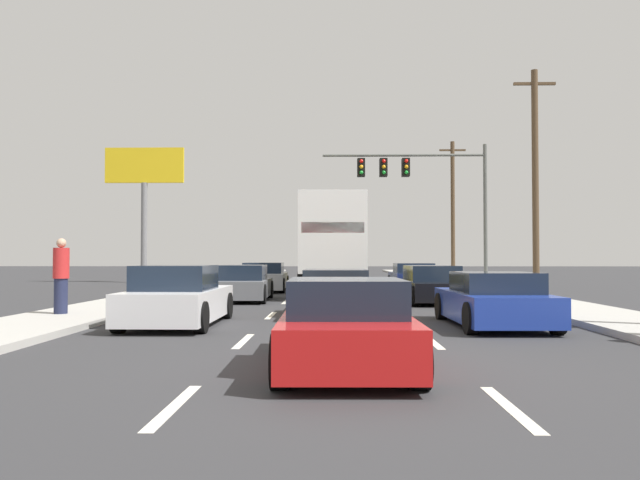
% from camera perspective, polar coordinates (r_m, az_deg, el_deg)
% --- Properties ---
extents(ground_plane, '(140.00, 140.00, 0.00)m').
position_cam_1_polar(ground_plane, '(34.05, 1.34, -4.09)').
color(ground_plane, '#333335').
extents(sidewalk_right, '(2.46, 80.00, 0.14)m').
position_cam_1_polar(sidewalk_right, '(29.78, 13.96, -4.28)').
color(sidewalk_right, '#B2AFA8').
rests_on(sidewalk_right, ground_plane).
extents(sidewalk_left, '(2.46, 80.00, 0.14)m').
position_cam_1_polar(sidewalk_left, '(29.75, -11.25, -4.30)').
color(sidewalk_left, '#B2AFA8').
rests_on(sidewalk_left, ground_plane).
extents(lane_markings, '(3.54, 57.00, 0.01)m').
position_cam_1_polar(lane_markings, '(29.01, 1.36, -4.53)').
color(lane_markings, silver).
rests_on(lane_markings, ground_plane).
extents(car_silver, '(2.08, 4.58, 1.27)m').
position_cam_1_polar(car_silver, '(28.44, -5.02, -3.41)').
color(car_silver, '#B7BABF').
rests_on(car_silver, ground_plane).
extents(car_gray, '(1.90, 4.17, 1.24)m').
position_cam_1_polar(car_gray, '(22.21, -6.91, -3.97)').
color(car_gray, slate).
rests_on(car_gray, ground_plane).
extents(car_white, '(1.88, 4.16, 1.34)m').
position_cam_1_polar(car_white, '(14.51, -12.65, -5.14)').
color(car_white, white).
rests_on(car_white, ground_plane).
extents(box_truck, '(2.63, 9.12, 3.80)m').
position_cam_1_polar(box_truck, '(25.63, 1.05, -0.10)').
color(box_truck, white).
rests_on(box_truck, ground_plane).
extents(car_orange, '(1.97, 4.23, 1.20)m').
position_cam_1_polar(car_orange, '(16.71, 1.40, -4.84)').
color(car_orange, orange).
rests_on(car_orange, ground_plane).
extents(car_red, '(1.87, 4.20, 1.22)m').
position_cam_1_polar(car_red, '(8.83, 2.29, -7.82)').
color(car_red, red).
rests_on(car_red, ground_plane).
extents(car_navy, '(2.01, 4.45, 1.24)m').
position_cam_1_polar(car_navy, '(29.29, 8.36, -3.37)').
color(car_navy, '#141E4C').
rests_on(car_navy, ground_plane).
extents(car_black, '(2.02, 4.59, 1.23)m').
position_cam_1_polar(car_black, '(21.60, 9.96, -4.04)').
color(car_black, black).
rests_on(car_black, ground_plane).
extents(car_blue, '(1.99, 4.18, 1.19)m').
position_cam_1_polar(car_blue, '(14.47, 15.30, -5.31)').
color(car_blue, '#1E389E').
rests_on(car_blue, ground_plane).
extents(traffic_signal_mast, '(8.66, 0.69, 7.47)m').
position_cam_1_polar(traffic_signal_mast, '(33.96, 8.27, 5.55)').
color(traffic_signal_mast, '#595B56').
rests_on(traffic_signal_mast, ground_plane).
extents(utility_pole_mid, '(1.80, 0.28, 9.62)m').
position_cam_1_polar(utility_pole_mid, '(28.98, 18.77, 5.34)').
color(utility_pole_mid, brown).
rests_on(utility_pole_mid, ground_plane).
extents(utility_pole_far, '(1.80, 0.28, 9.50)m').
position_cam_1_polar(utility_pole_far, '(44.73, 11.84, 2.82)').
color(utility_pole_far, brown).
rests_on(utility_pole_far, ground_plane).
extents(roadside_billboard, '(4.65, 0.36, 7.97)m').
position_cam_1_polar(roadside_billboard, '(38.96, -15.49, 4.84)').
color(roadside_billboard, slate).
rests_on(roadside_billboard, ground_plane).
extents(pedestrian_near_corner, '(0.38, 0.38, 1.84)m').
position_cam_1_polar(pedestrian_near_corner, '(16.74, -22.23, -2.99)').
color(pedestrian_near_corner, '#1E233F').
rests_on(pedestrian_near_corner, sidewalk_left).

